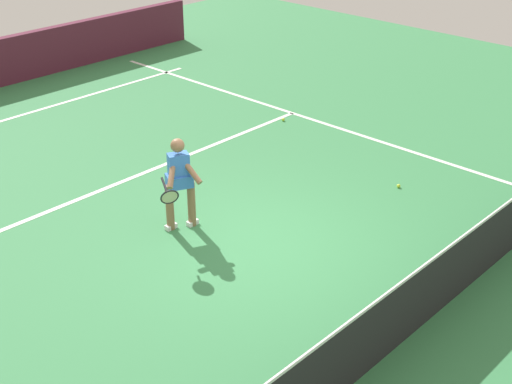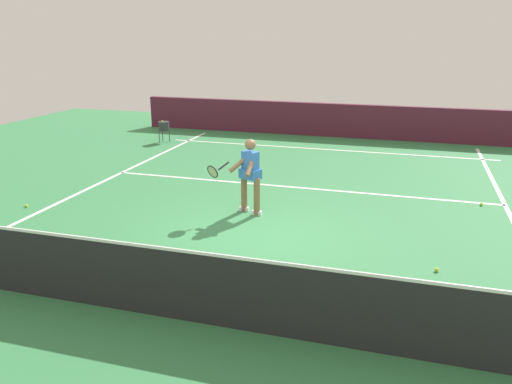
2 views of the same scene
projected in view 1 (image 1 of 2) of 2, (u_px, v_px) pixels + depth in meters
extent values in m
plane|color=#38844C|center=(258.00, 244.00, 11.26)|extent=(26.41, 26.41, 0.00)
cube|color=white|center=(4.00, 120.00, 15.91)|extent=(10.37, 0.10, 0.01)
cube|color=white|center=(127.00, 180.00, 13.26)|extent=(9.37, 0.10, 0.01)
cube|color=white|center=(419.00, 154.00, 14.30)|extent=(0.10, 18.32, 0.01)
cube|color=#232326|center=(427.00, 294.00, 9.24)|extent=(9.89, 0.02, 0.96)
cube|color=white|center=(431.00, 260.00, 9.01)|extent=(9.89, 0.02, 0.04)
cylinder|color=#8C6647|center=(192.00, 204.00, 11.61)|extent=(0.13, 0.13, 0.78)
cylinder|color=#8C6647|center=(170.00, 207.00, 11.49)|extent=(0.13, 0.13, 0.78)
cube|color=white|center=(192.00, 223.00, 11.77)|extent=(0.20, 0.10, 0.08)
cube|color=white|center=(171.00, 227.00, 11.65)|extent=(0.20, 0.10, 0.08)
cube|color=#3875D6|center=(179.00, 169.00, 11.25)|extent=(0.38, 0.32, 0.52)
cube|color=#3875D6|center=(179.00, 180.00, 11.35)|extent=(0.48, 0.43, 0.20)
sphere|color=#8C6647|center=(177.00, 145.00, 11.07)|extent=(0.22, 0.22, 0.22)
cylinder|color=#8C6647|center=(191.00, 170.00, 11.17)|extent=(0.10, 0.48, 0.37)
cylinder|color=#8C6647|center=(172.00, 173.00, 11.07)|extent=(0.43, 0.37, 0.37)
cylinder|color=black|center=(164.00, 185.00, 10.81)|extent=(0.16, 0.28, 0.14)
torus|color=black|center=(170.00, 197.00, 10.59)|extent=(0.31, 0.23, 0.28)
cylinder|color=beige|center=(170.00, 197.00, 10.59)|extent=(0.25, 0.19, 0.23)
sphere|color=#D1E533|center=(399.00, 186.00, 12.97)|extent=(0.07, 0.07, 0.07)
sphere|color=#D1E533|center=(283.00, 120.00, 15.86)|extent=(0.07, 0.07, 0.07)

